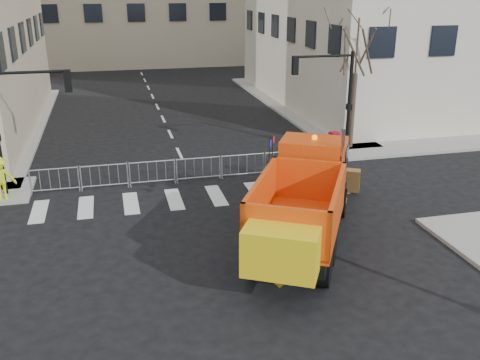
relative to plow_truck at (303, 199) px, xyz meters
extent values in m
plane|color=black|center=(-2.64, -0.23, -1.72)|extent=(120.00, 120.00, 0.00)
cube|color=gray|center=(-2.64, 8.27, -1.65)|extent=(64.00, 5.00, 0.15)
cylinder|color=black|center=(5.86, 9.27, 0.98)|extent=(0.18, 0.18, 5.40)
cube|color=black|center=(0.11, 0.20, -0.75)|extent=(5.62, 7.55, 0.46)
cylinder|color=black|center=(0.47, 3.04, -1.16)|extent=(0.86, 1.15, 1.12)
cylinder|color=black|center=(2.34, 2.00, -1.16)|extent=(0.86, 1.15, 1.12)
cylinder|color=black|center=(-1.47, -0.43, -1.16)|extent=(0.86, 1.15, 1.12)
cylinder|color=black|center=(0.40, -1.48, -1.16)|extent=(0.86, 1.15, 1.12)
cylinder|color=black|center=(-2.11, -1.59, -1.16)|extent=(0.86, 1.15, 1.12)
cylinder|color=black|center=(-0.24, -2.63, -1.16)|extent=(0.86, 1.15, 1.12)
cube|color=#D8410C|center=(1.70, 3.05, -0.04)|extent=(2.66, 2.47, 1.02)
cube|color=#D8410C|center=(1.05, 1.89, 0.57)|extent=(2.84, 2.57, 1.83)
cylinder|color=silver|center=(1.62, 0.71, 0.93)|extent=(0.14, 0.14, 2.45)
cube|color=#D8410C|center=(-0.58, -1.04, 0.32)|extent=(4.41, 5.16, 1.68)
cube|color=yellow|center=(-1.92, -3.45, 0.01)|extent=(2.28, 1.88, 1.32)
cube|color=brown|center=(2.54, 4.56, -1.06)|extent=(3.13, 2.10, 1.14)
imported|color=black|center=(3.73, 5.85, -0.69)|extent=(0.90, 0.79, 2.07)
imported|color=black|center=(1.77, 5.98, -0.85)|extent=(1.00, 0.88, 1.75)
imported|color=black|center=(1.47, 5.81, -0.74)|extent=(0.77, 1.24, 1.97)
imported|color=#D5E61B|center=(-10.63, 6.60, -0.66)|extent=(1.32, 0.98, 1.82)
cube|color=#A30C22|center=(5.23, 9.49, -1.02)|extent=(0.56, 0.53, 1.10)
camera|label=1|loc=(-6.05, -15.61, 6.75)|focal=40.00mm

